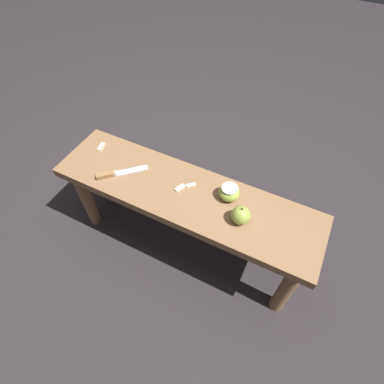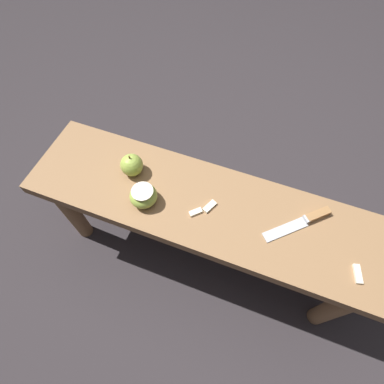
{
  "view_description": "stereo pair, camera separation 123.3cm",
  "coord_description": "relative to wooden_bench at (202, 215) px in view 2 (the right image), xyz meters",
  "views": [
    {
      "loc": [
        0.38,
        -0.68,
        1.43
      ],
      "look_at": [
        0.04,
        -0.01,
        0.48
      ],
      "focal_mm": 28.0,
      "sensor_mm": 36.0,
      "label": 1
    },
    {
      "loc": [
        -0.13,
        0.43,
        1.28
      ],
      "look_at": [
        0.04,
        -0.01,
        0.48
      ],
      "focal_mm": 28.0,
      "sensor_mm": 36.0,
      "label": 2
    }
  ],
  "objects": [
    {
      "name": "ground_plane",
      "position": [
        0.0,
        0.0,
        -0.37
      ],
      "size": [
        8.0,
        8.0,
        0.0
      ],
      "primitive_type": "plane",
      "color": "#2D282B"
    },
    {
      "name": "wooden_bench",
      "position": [
        0.0,
        0.0,
        0.0
      ],
      "size": [
        1.17,
        0.31,
        0.45
      ],
      "color": "olive",
      "rests_on": "ground_plane"
    },
    {
      "name": "knife",
      "position": [
        -0.32,
        -0.06,
        0.09
      ],
      "size": [
        0.18,
        0.17,
        0.02
      ],
      "rotation": [
        0.0,
        0.0,
        0.75
      ],
      "color": "#B7BABF",
      "rests_on": "wooden_bench"
    },
    {
      "name": "apple_whole",
      "position": [
        0.26,
        -0.03,
        0.12
      ],
      "size": [
        0.07,
        0.07,
        0.08
      ],
      "color": "#9EB747",
      "rests_on": "wooden_bench"
    },
    {
      "name": "apple_cut",
      "position": [
        0.18,
        0.06,
        0.12
      ],
      "size": [
        0.09,
        0.09,
        0.06
      ],
      "color": "#9EB747",
      "rests_on": "wooden_bench"
    },
    {
      "name": "apple_slice_near_knife",
      "position": [
        -0.48,
        0.06,
        0.09
      ],
      "size": [
        0.03,
        0.06,
        0.01
      ],
      "color": "silver",
      "rests_on": "wooden_bench"
    },
    {
      "name": "apple_slice_center",
      "position": [
        0.01,
        0.04,
        0.09
      ],
      "size": [
        0.04,
        0.04,
        0.01
      ],
      "color": "silver",
      "rests_on": "wooden_bench"
    },
    {
      "name": "apple_slice_near_bowl",
      "position": [
        -0.02,
        0.01,
        0.09
      ],
      "size": [
        0.04,
        0.05,
        0.01
      ],
      "color": "silver",
      "rests_on": "wooden_bench"
    }
  ]
}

